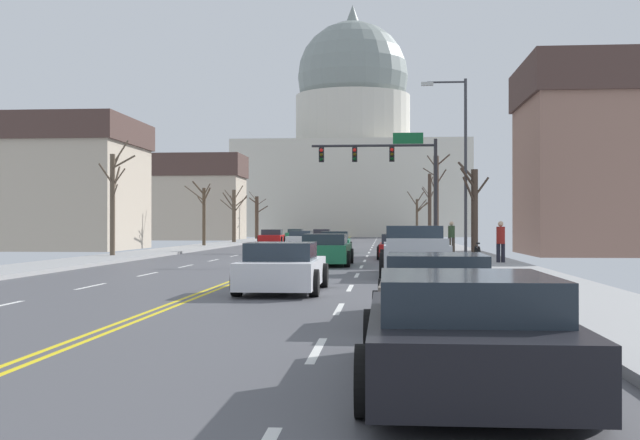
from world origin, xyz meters
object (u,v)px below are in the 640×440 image
at_px(sedan_near_05, 436,289).
at_px(sedan_near_06, 463,332).
at_px(sedan_near_04, 283,269).
at_px(pedestrian_01, 501,240).
at_px(sedan_near_02, 326,250).
at_px(pedestrian_00, 451,236).
at_px(sedan_oncoming_02, 322,236).
at_px(street_lamp_right, 460,152).
at_px(pickup_truck_near_03, 414,253).
at_px(bicycle_parked, 477,255).
at_px(sedan_near_00, 335,243).
at_px(sedan_oncoming_00, 301,239).
at_px(sedan_oncoming_03, 295,234).
at_px(sedan_near_01, 399,247).
at_px(sedan_oncoming_01, 272,237).
at_px(signal_gantry, 392,165).

distance_m(sedan_near_05, sedan_near_06, 5.54).
relative_size(sedan_near_04, pedestrian_01, 2.69).
distance_m(sedan_near_02, pedestrian_00, 10.16).
bearing_deg(sedan_oncoming_02, sedan_near_02, -85.32).
xyz_separation_m(street_lamp_right, pickup_truck_near_03, (-2.55, -11.38, -4.31)).
xyz_separation_m(sedan_near_05, pedestrian_00, (2.50, 27.08, 0.51)).
bearing_deg(sedan_near_06, sedan_near_02, 97.49).
xyz_separation_m(sedan_oncoming_02, bicycle_parked, (9.61, -44.74, -0.07)).
distance_m(sedan_near_00, sedan_oncoming_02, 30.73).
bearing_deg(pedestrian_00, sedan_oncoming_02, 104.74).
xyz_separation_m(sedan_oncoming_00, sedan_oncoming_03, (-3.60, 28.74, -0.02)).
relative_size(sedan_near_00, pedestrian_01, 2.61).
relative_size(street_lamp_right, pedestrian_01, 5.05).
relative_size(sedan_near_04, sedan_near_05, 1.03).
xyz_separation_m(sedan_near_01, sedan_near_02, (-3.09, -6.28, 0.05)).
xyz_separation_m(pickup_truck_near_03, pedestrian_01, (3.66, 5.98, 0.32)).
bearing_deg(sedan_near_04, sedan_near_00, 90.70).
bearing_deg(sedan_near_01, sedan_near_06, -89.81).
xyz_separation_m(sedan_near_00, sedan_near_04, (0.32, -26.18, -0.01)).
relative_size(street_lamp_right, sedan_oncoming_01, 1.92).
xyz_separation_m(signal_gantry, sedan_oncoming_03, (-10.14, 36.39, -4.86)).
relative_size(pickup_truck_near_03, pedestrian_01, 3.27).
bearing_deg(sedan_near_00, sedan_near_06, -84.47).
bearing_deg(sedan_near_02, sedan_near_01, 63.84).
xyz_separation_m(pedestrian_01, bicycle_parked, (-1.02, -0.86, -0.57)).
relative_size(pickup_truck_near_03, sedan_near_05, 1.25).
bearing_deg(sedan_oncoming_01, sedan_near_06, -80.10).
relative_size(sedan_near_04, sedan_oncoming_00, 1.06).
height_order(sedan_near_04, bicycle_parked, sedan_near_04).
relative_size(sedan_near_01, bicycle_parked, 2.52).
xyz_separation_m(sedan_oncoming_01, pedestrian_00, (12.97, -26.97, 0.51)).
xyz_separation_m(sedan_near_02, sedan_oncoming_01, (-7.21, 35.33, -0.05)).
xyz_separation_m(signal_gantry, street_lamp_right, (3.09, -12.63, -0.36)).
bearing_deg(bicycle_parked, sedan_near_06, -96.87).
height_order(sedan_oncoming_03, pedestrian_00, pedestrian_00).
bearing_deg(street_lamp_right, sedan_oncoming_01, 113.73).
distance_m(sedan_near_00, sedan_near_04, 26.18).
xyz_separation_m(sedan_near_02, pickup_truck_near_03, (3.38, -5.93, 0.13)).
bearing_deg(pedestrian_00, signal_gantry, 106.77).
bearing_deg(sedan_oncoming_03, sedan_oncoming_01, -89.72).
bearing_deg(pedestrian_01, sedan_oncoming_02, 103.62).
relative_size(sedan_oncoming_01, bicycle_parked, 2.46).
height_order(signal_gantry, bicycle_parked, signal_gantry).
distance_m(sedan_oncoming_00, sedan_oncoming_01, 10.22).
relative_size(signal_gantry, sedan_near_04, 1.77).
distance_m(pickup_truck_near_03, sedan_near_04, 7.73).
bearing_deg(signal_gantry, sedan_near_01, -88.77).
height_order(street_lamp_right, sedan_oncoming_01, street_lamp_right).
distance_m(sedan_near_00, sedan_near_05, 32.31).
bearing_deg(sedan_near_02, bicycle_parked, -7.66).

